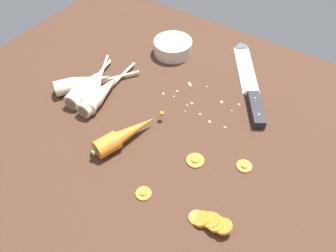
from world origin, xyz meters
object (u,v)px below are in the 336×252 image
at_px(parsnip_mid_right, 84,87).
at_px(carrot_slice_stray_near, 244,166).
at_px(parsnip_mid_left, 101,94).
at_px(carrot_slice_stray_far, 144,193).
at_px(whole_carrot, 124,135).
at_px(carrot_slice_stray_mid, 195,160).
at_px(prep_bowl, 173,47).
at_px(parsnip_back, 95,89).
at_px(chefs_knife, 248,78).
at_px(carrot_slice_stack, 210,221).
at_px(parsnip_front, 83,83).

distance_m(parsnip_mid_right, carrot_slice_stray_near, 0.44).
xyz_separation_m(parsnip_mid_left, carrot_slice_stray_far, (0.25, -0.16, -0.02)).
distance_m(whole_carrot, parsnip_mid_left, 0.15).
relative_size(parsnip_mid_left, carrot_slice_stray_far, 6.99).
xyz_separation_m(carrot_slice_stray_mid, prep_bowl, (-0.26, 0.30, 0.02)).
relative_size(carrot_slice_stray_far, prep_bowl, 0.29).
height_order(parsnip_back, prep_bowl, same).
bearing_deg(parsnip_mid_right, chefs_knife, 40.99).
relative_size(carrot_slice_stack, prep_bowl, 0.78).
relative_size(chefs_knife, parsnip_front, 1.56).
distance_m(parsnip_back, carrot_slice_stray_far, 0.32).
xyz_separation_m(carrot_slice_stack, carrot_slice_stray_far, (-0.14, -0.02, -0.01)).
height_order(parsnip_mid_right, carrot_slice_stray_far, parsnip_mid_right).
bearing_deg(parsnip_mid_right, carrot_slice_stack, -17.19).
bearing_deg(prep_bowl, parsnip_back, -103.85).
xyz_separation_m(whole_carrot, prep_bowl, (-0.09, 0.34, 0.00)).
bearing_deg(carrot_slice_stack, carrot_slice_stray_near, 91.15).
bearing_deg(whole_carrot, carrot_slice_stray_near, 18.91).
bearing_deg(carrot_slice_stray_far, parsnip_front, 152.19).
bearing_deg(parsnip_mid_left, carrot_slice_stray_near, 1.76).
relative_size(carrot_slice_stack, carrot_slice_stray_near, 2.57).
height_order(carrot_slice_stack, carrot_slice_stray_far, carrot_slice_stack).
bearing_deg(carrot_slice_stray_near, prep_bowl, 144.22).
relative_size(parsnip_back, prep_bowl, 1.89).
distance_m(parsnip_mid_left, prep_bowl, 0.27).
bearing_deg(parsnip_mid_right, carrot_slice_stray_mid, -4.48).
relative_size(whole_carrot, carrot_slice_stray_mid, 4.80).
bearing_deg(parsnip_mid_right, whole_carrot, -20.53).
xyz_separation_m(parsnip_front, parsnip_mid_right, (0.02, -0.01, 0.00)).
relative_size(whole_carrot, parsnip_mid_left, 0.83).
xyz_separation_m(parsnip_mid_left, carrot_slice_stack, (0.39, -0.14, -0.01)).
relative_size(parsnip_front, parsnip_back, 0.94).
distance_m(chefs_knife, whole_carrot, 0.38).
xyz_separation_m(whole_carrot, parsnip_back, (-0.16, 0.08, -0.00)).
bearing_deg(prep_bowl, chefs_knife, 3.08).
relative_size(parsnip_mid_left, carrot_slice_stack, 2.63).
xyz_separation_m(whole_carrot, parsnip_mid_left, (-0.13, 0.08, -0.00)).
distance_m(carrot_slice_stray_mid, carrot_slice_stray_far, 0.14).
bearing_deg(parsnip_front, carrot_slice_stack, -18.02).
bearing_deg(prep_bowl, parsnip_mid_left, -98.87).
distance_m(parsnip_back, carrot_slice_stack, 0.44).
bearing_deg(carrot_slice_stray_near, carrot_slice_stray_far, -128.53).
bearing_deg(parsnip_mid_left, carrot_slice_stray_mid, -6.46).
height_order(parsnip_mid_right, carrot_slice_stray_mid, parsnip_mid_right).
distance_m(whole_carrot, carrot_slice_stack, 0.27).
distance_m(carrot_slice_stack, carrot_slice_stray_far, 0.14).
height_order(parsnip_mid_right, parsnip_back, same).
bearing_deg(chefs_knife, parsnip_front, -141.50).
height_order(carrot_slice_stray_near, carrot_slice_stray_far, same).
bearing_deg(carrot_slice_stray_mid, carrot_slice_stray_far, -108.89).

